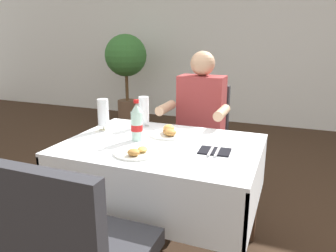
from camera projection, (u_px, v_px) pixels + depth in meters
ground_plane at (158, 245)px, 2.18m from camera, size 11.00×11.00×0.00m
back_wall at (248, 23)px, 4.88m from camera, size 11.00×0.12×3.12m
main_dining_table at (162, 170)px, 1.96m from camera, size 1.15×0.83×0.75m
chair_far_diner_seat at (199, 137)px, 2.69m from camera, size 0.44×0.50×0.97m
seated_diner_far at (199, 122)px, 2.54m from camera, size 0.50×0.46×1.26m
plate_near_camera at (136, 152)px, 1.73m from camera, size 0.24×0.24×0.05m
plate_far_diner at (169, 132)px, 2.06m from camera, size 0.23×0.23×0.06m
beer_glass_left at (144, 112)px, 2.23m from camera, size 0.07×0.07×0.21m
beer_glass_middle at (103, 115)px, 2.15m from camera, size 0.07×0.07×0.21m
cola_bottle_primary at (137, 123)px, 1.94m from camera, size 0.07×0.07×0.25m
napkin_cutlery_set at (215, 151)px, 1.77m from camera, size 0.18×0.19×0.01m
potted_plant_corner at (126, 62)px, 5.01m from camera, size 0.65×0.65×1.40m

